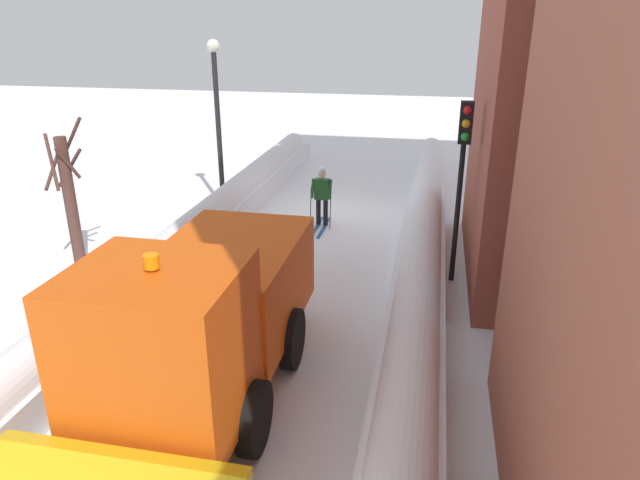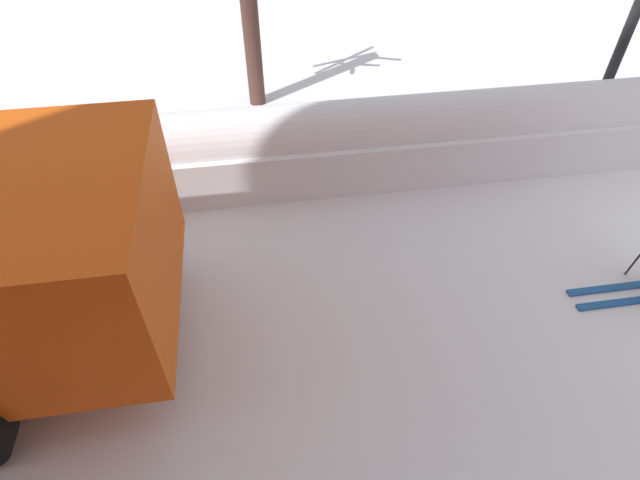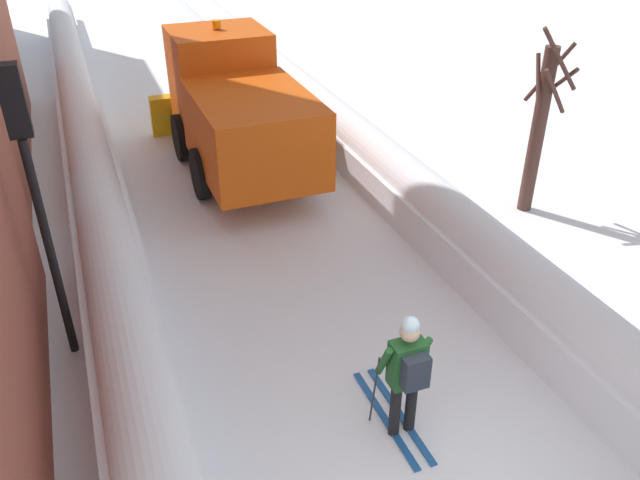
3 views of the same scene
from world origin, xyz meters
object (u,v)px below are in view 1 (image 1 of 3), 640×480
Objects in this scene: plow_truck at (203,317)px; skier at (322,193)px; street_lamp at (217,105)px; bare_tree_near at (70,201)px; traffic_light_pole at (462,159)px.

skier is at bearing -91.47° from plow_truck.
street_lamp is 5.94m from bare_tree_near.
bare_tree_near is (5.20, 4.47, 0.81)m from skier.
traffic_light_pole is 9.15m from bare_tree_near.
plow_truck is 3.31× the size of skier.
street_lamp reaches higher than traffic_light_pole.
traffic_light_pole is 0.80× the size of street_lamp.
plow_truck is at bearing 109.06° from street_lamp.
skier is 5.39m from traffic_light_pole.
skier is 6.90m from bare_tree_near.
plow_truck is 6.78m from traffic_light_pole.
street_lamp reaches higher than bare_tree_near.
street_lamp is at bearing -106.97° from bare_tree_near.
plow_truck is at bearing 88.53° from skier.
street_lamp reaches higher than plow_truck.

